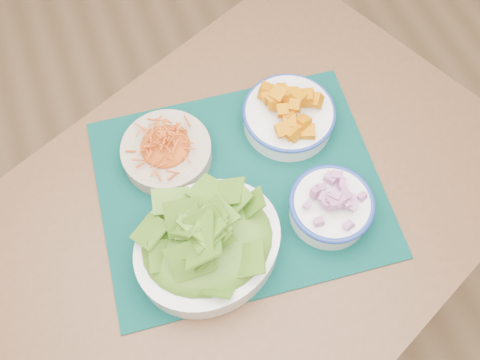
# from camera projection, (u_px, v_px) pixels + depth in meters

# --- Properties ---
(ground) EXTENTS (4.00, 4.00, 0.00)m
(ground) POSITION_uv_depth(u_px,v_px,m) (240.00, 298.00, 1.69)
(ground) COLOR #A0754D
(ground) RESTS_ON ground
(table) EXTENTS (1.34, 1.14, 0.75)m
(table) POSITION_uv_depth(u_px,v_px,m) (232.00, 238.00, 1.10)
(table) COLOR brown
(table) RESTS_ON ground
(placemat) EXTENTS (0.58, 0.49, 0.00)m
(placemat) POSITION_uv_depth(u_px,v_px,m) (240.00, 187.00, 1.03)
(placemat) COLOR #022825
(placemat) RESTS_ON table
(carrot_bowl) EXTENTS (0.23, 0.23, 0.07)m
(carrot_bowl) POSITION_uv_depth(u_px,v_px,m) (166.00, 149.00, 1.03)
(carrot_bowl) COLOR #C1A98F
(carrot_bowl) RESTS_ON placemat
(squash_bowl) EXTENTS (0.22, 0.22, 0.09)m
(squash_bowl) POSITION_uv_depth(u_px,v_px,m) (289.00, 112.00, 1.06)
(squash_bowl) COLOR white
(squash_bowl) RESTS_ON placemat
(lettuce_bowl) EXTENTS (0.32, 0.29, 0.13)m
(lettuce_bowl) POSITION_uv_depth(u_px,v_px,m) (207.00, 241.00, 0.92)
(lettuce_bowl) COLOR white
(lettuce_bowl) RESTS_ON placemat
(onion_bowl) EXTENTS (0.19, 0.19, 0.08)m
(onion_bowl) POSITION_uv_depth(u_px,v_px,m) (331.00, 205.00, 0.97)
(onion_bowl) COLOR white
(onion_bowl) RESTS_ON placemat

